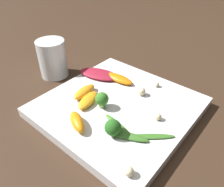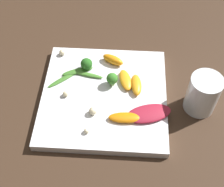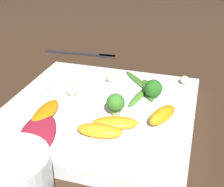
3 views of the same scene
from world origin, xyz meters
TOP-DOWN VIEW (x-y plane):
  - ground_plane at (0.00, 0.00)m, footprint 2.40×2.40m
  - plate at (0.00, 0.00)m, footprint 0.30×0.30m
  - fork at (-0.12, 0.26)m, footprint 0.18×0.03m
  - radicchio_leaf_0 at (-0.05, -0.11)m, footprint 0.08×0.11m
  - orange_segment_0 at (0.10, -0.02)m, footprint 0.05×0.06m
  - orange_segment_1 at (0.03, -0.08)m, footprint 0.07×0.03m
  - orange_segment_2 at (-0.07, -0.05)m, footprint 0.03×0.08m
  - orange_segment_3 at (0.04, -0.05)m, footprint 0.07×0.04m
  - broccoli_floret_0 at (0.08, 0.05)m, footprint 0.03×0.03m
  - broccoli_floret_1 at (0.03, -0.02)m, footprint 0.03×0.03m
  - arugula_sprig_0 at (0.07, 0.07)m, footprint 0.04×0.08m
  - arugula_sprig_1 at (0.06, 0.04)m, footprint 0.03×0.08m
  - arugula_sprig_2 at (0.04, 0.10)m, footprint 0.07×0.08m
  - macadamia_nut_0 at (-0.11, 0.03)m, footprint 0.01×0.01m
  - macadamia_nut_1 at (-0.01, 0.09)m, footprint 0.01×0.01m
  - macadamia_nut_2 at (0.12, 0.12)m, footprint 0.02×0.02m
  - macadamia_nut_3 at (-0.06, 0.02)m, footprint 0.02×0.02m

SIDE VIEW (x-z plane):
  - ground_plane at x=0.00m, z-range 0.00..0.00m
  - fork at x=-0.12m, z-range 0.00..0.01m
  - plate at x=0.00m, z-range 0.00..0.02m
  - arugula_sprig_2 at x=0.04m, z-range 0.02..0.03m
  - arugula_sprig_1 at x=0.06m, z-range 0.02..0.03m
  - arugula_sprig_0 at x=0.07m, z-range 0.02..0.03m
  - macadamia_nut_0 at x=-0.11m, z-range 0.02..0.03m
  - radicchio_leaf_0 at x=-0.05m, z-range 0.02..0.03m
  - macadamia_nut_1 at x=-0.01m, z-range 0.02..0.04m
  - orange_segment_2 at x=-0.07m, z-range 0.02..0.04m
  - orange_segment_3 at x=0.04m, z-range 0.02..0.04m
  - macadamia_nut_2 at x=0.12m, z-range 0.02..0.04m
  - orange_segment_1 at x=0.03m, z-range 0.02..0.04m
  - macadamia_nut_3 at x=-0.06m, z-range 0.02..0.04m
  - orange_segment_0 at x=0.10m, z-range 0.02..0.04m
  - broccoli_floret_0 at x=0.08m, z-range 0.02..0.06m
  - broccoli_floret_1 at x=0.03m, z-range 0.02..0.06m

